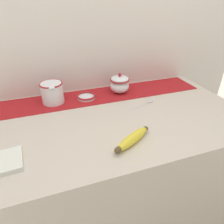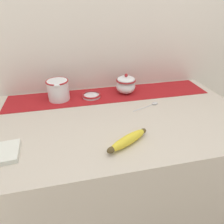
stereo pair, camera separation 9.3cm
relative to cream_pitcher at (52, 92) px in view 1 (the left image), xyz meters
The scene contains 10 objects.
ground_plane 1.02m from the cream_pitcher, 40.23° to the right, with size 12.00×12.00×0.00m, color #B2A899.
countertop 0.63m from the cream_pitcher, 40.23° to the right, with size 1.29×0.73×0.88m, color beige.
back_wall 0.41m from the cream_pitcher, 25.03° to the left, with size 2.09×0.04×2.40m, color silver.
table_runner 0.30m from the cream_pitcher, ahead, with size 1.19×0.22×0.00m, color #A8191E.
cream_pitcher is the anchor object (origin of this frame).
sugar_bowl 0.39m from the cream_pitcher, ahead, with size 0.12×0.12×0.12m.
small_dish 0.19m from the cream_pitcher, ahead, with size 0.11×0.11×0.02m.
banana 0.54m from the cream_pitcher, 60.08° to the right, with size 0.20×0.13×0.04m.
spoon 0.53m from the cream_pitcher, 19.53° to the right, with size 0.16×0.07×0.01m.
napkin_stack 0.48m from the cream_pitcher, 116.08° to the right, with size 0.12×0.12×0.02m, color white.
Camera 1 is at (-0.31, -0.79, 1.40)m, focal length 32.00 mm.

